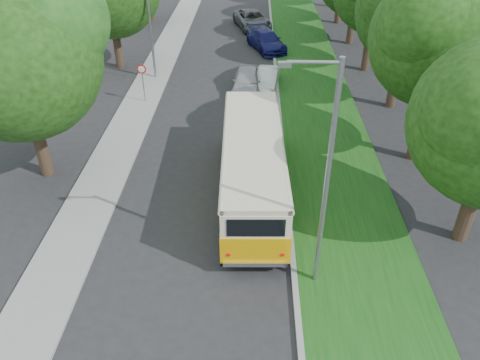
{
  "coord_description": "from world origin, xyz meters",
  "views": [
    {
      "loc": [
        2.06,
        -14.09,
        11.99
      ],
      "look_at": [
        1.59,
        1.5,
        1.5
      ],
      "focal_mm": 35.0,
      "sensor_mm": 36.0,
      "label": 1
    }
  ],
  "objects_px": {
    "lamppost_far": "(148,16)",
    "vintage_bus": "(253,168)",
    "car_grey": "(252,20)",
    "car_white": "(267,79)",
    "car_blue": "(266,41)",
    "lamppost_near": "(324,177)",
    "car_silver": "(247,81)"
  },
  "relations": [
    {
      "from": "lamppost_far",
      "to": "vintage_bus",
      "type": "xyz_separation_m",
      "value": [
        6.79,
        -13.49,
        -2.67
      ]
    },
    {
      "from": "vintage_bus",
      "to": "car_grey",
      "type": "bearing_deg",
      "value": 88.89
    },
    {
      "from": "car_white",
      "to": "car_blue",
      "type": "relative_size",
      "value": 0.76
    },
    {
      "from": "lamppost_near",
      "to": "car_blue",
      "type": "distance_m",
      "value": 25.02
    },
    {
      "from": "car_blue",
      "to": "lamppost_near",
      "type": "bearing_deg",
      "value": -108.29
    },
    {
      "from": "car_silver",
      "to": "car_grey",
      "type": "relative_size",
      "value": 0.8
    },
    {
      "from": "lamppost_near",
      "to": "car_silver",
      "type": "height_order",
      "value": "lamppost_near"
    },
    {
      "from": "lamppost_far",
      "to": "car_blue",
      "type": "distance_m",
      "value": 10.47
    },
    {
      "from": "car_white",
      "to": "car_grey",
      "type": "relative_size",
      "value": 0.69
    },
    {
      "from": "car_silver",
      "to": "car_blue",
      "type": "relative_size",
      "value": 0.89
    },
    {
      "from": "vintage_bus",
      "to": "car_grey",
      "type": "xyz_separation_m",
      "value": [
        -0.22,
        25.52,
        -0.7
      ]
    },
    {
      "from": "car_silver",
      "to": "car_white",
      "type": "height_order",
      "value": "car_silver"
    },
    {
      "from": "lamppost_near",
      "to": "car_white",
      "type": "height_order",
      "value": "lamppost_near"
    },
    {
      "from": "car_silver",
      "to": "car_grey",
      "type": "height_order",
      "value": "car_grey"
    },
    {
      "from": "car_grey",
      "to": "lamppost_far",
      "type": "bearing_deg",
      "value": -134.58
    },
    {
      "from": "car_grey",
      "to": "car_blue",
      "type": "bearing_deg",
      "value": -94.88
    },
    {
      "from": "car_silver",
      "to": "vintage_bus",
      "type": "bearing_deg",
      "value": -84.27
    },
    {
      "from": "lamppost_near",
      "to": "vintage_bus",
      "type": "relative_size",
      "value": 0.82
    },
    {
      "from": "lamppost_near",
      "to": "lamppost_far",
      "type": "height_order",
      "value": "lamppost_near"
    },
    {
      "from": "lamppost_far",
      "to": "lamppost_near",
      "type": "bearing_deg",
      "value": -64.29
    },
    {
      "from": "lamppost_near",
      "to": "car_white",
      "type": "xyz_separation_m",
      "value": [
        -1.26,
        17.07,
        -3.76
      ]
    },
    {
      "from": "lamppost_near",
      "to": "lamppost_far",
      "type": "xyz_separation_m",
      "value": [
        -8.91,
        18.5,
        -0.25
      ]
    },
    {
      "from": "car_silver",
      "to": "car_white",
      "type": "distance_m",
      "value": 1.47
    },
    {
      "from": "car_grey",
      "to": "car_white",
      "type": "bearing_deg",
      "value": -101.36
    },
    {
      "from": "vintage_bus",
      "to": "car_blue",
      "type": "height_order",
      "value": "vintage_bus"
    },
    {
      "from": "car_silver",
      "to": "car_blue",
      "type": "bearing_deg",
      "value": 84.22
    },
    {
      "from": "lamppost_near",
      "to": "vintage_bus",
      "type": "xyz_separation_m",
      "value": [
        -2.12,
        5.01,
        -2.92
      ]
    },
    {
      "from": "lamppost_far",
      "to": "car_silver",
      "type": "distance_m",
      "value": 7.49
    },
    {
      "from": "car_silver",
      "to": "car_blue",
      "type": "xyz_separation_m",
      "value": [
        1.36,
        8.33,
        -0.03
      ]
    },
    {
      "from": "lamppost_near",
      "to": "car_white",
      "type": "relative_size",
      "value": 2.16
    },
    {
      "from": "lamppost_near",
      "to": "lamppost_far",
      "type": "bearing_deg",
      "value": 115.71
    },
    {
      "from": "car_blue",
      "to": "car_grey",
      "type": "height_order",
      "value": "car_grey"
    }
  ]
}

